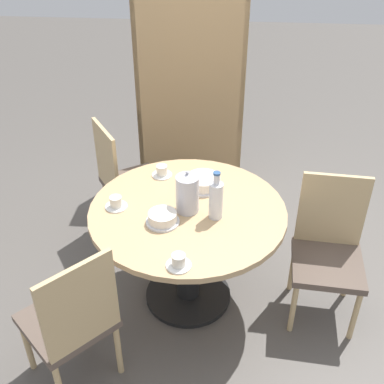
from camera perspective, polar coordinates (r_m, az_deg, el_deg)
The scene contains 13 objects.
ground_plane at distance 3.31m, azimuth -0.46°, elevation -12.18°, with size 14.00×14.00×0.00m, color #56514C.
dining_table at distance 2.94m, azimuth -0.51°, elevation -4.80°, with size 1.17×1.17×0.72m.
chair_a at distance 3.05m, azimuth 15.85°, elevation -6.48°, with size 0.45×0.45×0.92m.
chair_b at distance 3.60m, azimuth -7.89°, elevation 1.54°, with size 0.58×0.58×0.92m.
chair_c at distance 2.61m, azimuth -14.05°, elevation -14.46°, with size 0.59×0.59×0.92m.
bookshelf at distance 4.13m, azimuth -0.13°, elevation 10.94°, with size 0.89×0.28×1.62m.
coffee_pot at distance 2.76m, azimuth -0.64°, elevation -0.07°, with size 0.13×0.13×0.27m.
water_bottle at distance 2.71m, azimuth 2.86°, elevation -0.87°, with size 0.08×0.08×0.30m.
cake_main at distance 3.01m, azimuth 1.34°, elevation 1.18°, with size 0.24×0.24×0.07m.
cake_second at distance 2.72m, azimuth -3.51°, elevation -3.10°, with size 0.19×0.19×0.07m.
cup_a at distance 3.13m, azimuth -3.59°, elevation 2.43°, with size 0.13×0.13×0.07m.
cup_b at distance 2.44m, azimuth -1.64°, elevation -8.24°, with size 0.13×0.13×0.07m.
cup_c at distance 2.87m, azimuth -9.00°, elevation -1.30°, with size 0.13×0.13×0.07m.
Camera 1 is at (0.22, -2.28, 2.39)m, focal length 45.00 mm.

